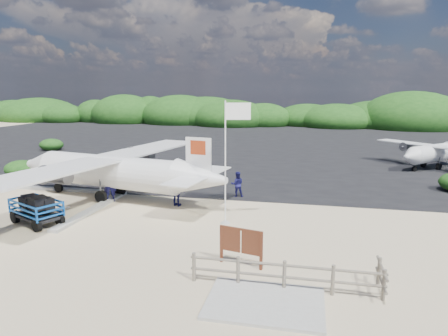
% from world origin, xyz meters
% --- Properties ---
extents(ground, '(160.00, 160.00, 0.00)m').
position_xyz_m(ground, '(0.00, 0.00, 0.00)').
color(ground, beige).
extents(asphalt_apron, '(90.00, 50.00, 0.04)m').
position_xyz_m(asphalt_apron, '(0.00, 30.00, 0.00)').
color(asphalt_apron, '#B2B2B2').
rests_on(asphalt_apron, ground).
extents(lagoon, '(9.00, 7.00, 0.40)m').
position_xyz_m(lagoon, '(-9.00, 1.50, 0.00)').
color(lagoon, '#B2B2B2').
rests_on(lagoon, ground).
extents(walkway_pad, '(3.50, 2.50, 0.10)m').
position_xyz_m(walkway_pad, '(5.50, -6.00, 0.00)').
color(walkway_pad, '#B2B2B2').
rests_on(walkway_pad, ground).
extents(vegetation_band, '(124.00, 8.00, 4.40)m').
position_xyz_m(vegetation_band, '(0.00, 55.00, 0.00)').
color(vegetation_band, '#B2B2B2').
rests_on(vegetation_band, ground).
extents(fence, '(6.40, 2.00, 1.10)m').
position_xyz_m(fence, '(6.00, -5.00, 0.00)').
color(fence, '#B2B2B2').
rests_on(fence, ground).
extents(baggage_cart, '(3.25, 2.66, 1.42)m').
position_xyz_m(baggage_cart, '(-5.98, -1.02, 0.00)').
color(baggage_cart, '#0C4FB7').
rests_on(baggage_cart, ground).
extents(flagpole, '(1.25, 0.75, 5.84)m').
position_xyz_m(flagpole, '(2.80, 1.02, 0.00)').
color(flagpole, white).
rests_on(flagpole, ground).
extents(signboard, '(1.77, 0.58, 1.47)m').
position_xyz_m(signboard, '(4.33, -3.50, 0.00)').
color(signboard, brown).
rests_on(signboard, ground).
extents(crew_a, '(0.86, 0.73, 1.98)m').
position_xyz_m(crew_a, '(-4.46, 3.34, 0.99)').
color(crew_a, '#161550').
rests_on(crew_a, ground).
extents(crew_b, '(0.88, 0.76, 1.55)m').
position_xyz_m(crew_b, '(2.50, 5.85, 0.78)').
color(crew_b, '#161550').
rests_on(crew_b, ground).
extents(crew_c, '(1.10, 0.67, 1.74)m').
position_xyz_m(crew_c, '(-0.41, 3.28, 0.87)').
color(crew_c, '#161550').
rests_on(crew_c, ground).
extents(aircraft_large, '(19.58, 19.58, 4.98)m').
position_xyz_m(aircraft_large, '(16.37, 25.03, 0.00)').
color(aircraft_large, '#B2B2B2').
rests_on(aircraft_large, ground).
extents(aircraft_small, '(11.21, 11.21, 2.85)m').
position_xyz_m(aircraft_small, '(-13.66, 29.05, 0.00)').
color(aircraft_small, '#B2B2B2').
rests_on(aircraft_small, ground).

